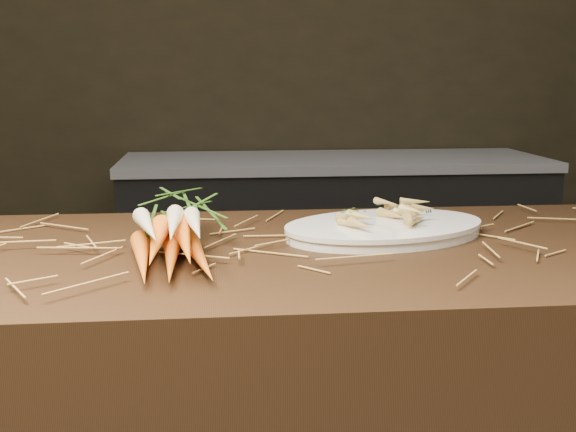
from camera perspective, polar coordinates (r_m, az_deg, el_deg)
The scene contains 6 objects.
back_counter at distance 3.21m, azimuth 3.54°, elevation -2.79°, with size 1.82×0.62×0.84m.
straw_bedding at distance 1.25m, azimuth 4.37°, elevation -2.01°, with size 1.40×0.60×0.02m, color olive, non-canonical shape.
root_veg_bunch at distance 1.24m, azimuth -9.25°, elevation -0.57°, with size 0.18×0.49×0.09m.
serving_platter at distance 1.34m, azimuth 7.64°, elevation -1.13°, with size 0.38×0.26×0.02m, color white, non-canonical shape.
roasted_veg_heap at distance 1.33m, azimuth 7.68°, elevation 0.19°, with size 0.19×0.14×0.04m, color olive, non-canonical shape.
serving_fork at distance 1.40m, azimuth 12.76°, elevation -0.28°, with size 0.01×0.14×0.00m, color silver.
Camera 1 is at (-0.22, -0.89, 1.19)m, focal length 45.00 mm.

